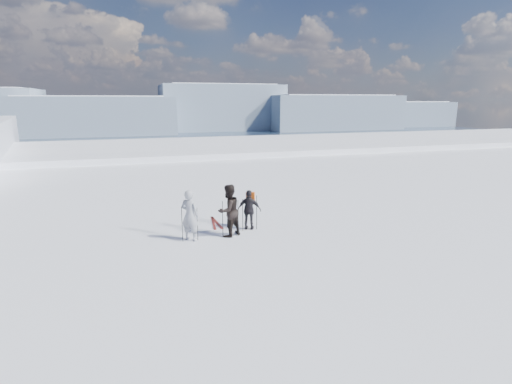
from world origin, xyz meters
The scene contains 8 objects.
lake_basin centered at (0.00, 30.00, -6.50)m, with size 820.00×820.00×71.62m.
far_mountain_range centered at (29.60, 454.78, -7.19)m, with size 770.00×110.00×53.00m.
skier_grey centered at (-3.99, 3.43, 0.92)m, with size 0.67×0.44×1.83m, color #9496A1.
skier_dark centered at (-2.58, 3.45, 0.96)m, with size 0.93×0.73×1.92m, color black.
skier_pack centered at (-1.66, 3.96, 0.77)m, with size 0.90×0.38×1.54m, color black.
backpack centered at (-1.55, 4.18, 1.76)m, with size 0.33×0.18×0.45m, color #C34C12.
ski_poles centered at (-2.72, 3.53, 0.64)m, with size 2.90×0.56×1.35m.
skis_loose centered at (-2.75, 5.12, 0.01)m, with size 0.38×1.70×0.03m.
Camera 1 is at (-5.78, -10.06, 4.85)m, focal length 28.00 mm.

